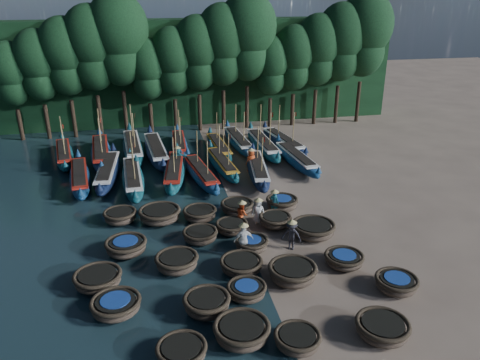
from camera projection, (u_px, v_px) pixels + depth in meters
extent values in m
plane|color=gray|center=(240.00, 226.00, 27.02)|extent=(120.00, 120.00, 0.00)
cube|color=black|center=(194.00, 72.00, 46.42)|extent=(40.00, 3.00, 10.00)
ellipsoid|color=brown|center=(182.00, 353.00, 17.18)|extent=(1.92, 1.92, 0.58)
torus|color=#393022|center=(181.00, 347.00, 17.08)|extent=(1.93, 1.93, 0.17)
cylinder|color=black|center=(181.00, 347.00, 17.06)|extent=(1.47, 1.47, 0.05)
ellipsoid|color=brown|center=(242.00, 333.00, 18.09)|extent=(2.41, 2.41, 0.70)
torus|color=#393022|center=(242.00, 326.00, 17.96)|extent=(2.26, 2.26, 0.21)
cylinder|color=black|center=(242.00, 326.00, 17.94)|extent=(1.72, 1.72, 0.06)
ellipsoid|color=brown|center=(297.00, 341.00, 17.76)|extent=(1.99, 1.99, 0.58)
torus|color=#393022|center=(298.00, 335.00, 17.66)|extent=(1.83, 1.83, 0.18)
cylinder|color=black|center=(298.00, 335.00, 17.64)|extent=(1.39, 1.39, 0.05)
ellipsoid|color=brown|center=(382.00, 330.00, 18.30)|extent=(2.50, 2.50, 0.64)
torus|color=#393022|center=(383.00, 324.00, 18.18)|extent=(2.16, 2.16, 0.19)
cylinder|color=black|center=(383.00, 323.00, 18.17)|extent=(1.65, 1.65, 0.06)
ellipsoid|color=brown|center=(116.00, 307.00, 19.62)|extent=(2.26, 2.26, 0.63)
torus|color=#393022|center=(115.00, 301.00, 19.51)|extent=(2.15, 2.15, 0.19)
cylinder|color=black|center=(115.00, 301.00, 19.50)|extent=(1.65, 1.65, 0.06)
cylinder|color=navy|center=(115.00, 300.00, 19.48)|extent=(1.27, 1.27, 0.04)
ellipsoid|color=brown|center=(207.00, 305.00, 19.65)|extent=(2.14, 2.14, 0.72)
torus|color=#393022|center=(207.00, 299.00, 19.52)|extent=(2.04, 2.04, 0.22)
cylinder|color=black|center=(207.00, 298.00, 19.50)|extent=(1.53, 1.53, 0.07)
ellipsoid|color=brown|center=(247.00, 292.00, 20.65)|extent=(1.81, 1.81, 0.57)
torus|color=#393022|center=(247.00, 287.00, 20.55)|extent=(1.80, 1.80, 0.17)
cylinder|color=black|center=(247.00, 286.00, 20.53)|extent=(1.36, 1.36, 0.05)
cylinder|color=navy|center=(247.00, 285.00, 20.52)|extent=(1.05, 1.05, 0.03)
ellipsoid|color=brown|center=(292.00, 274.00, 21.76)|extent=(2.46, 2.46, 0.75)
torus|color=#393022|center=(293.00, 268.00, 21.63)|extent=(2.33, 2.33, 0.23)
cylinder|color=black|center=(293.00, 267.00, 21.61)|extent=(1.76, 1.76, 0.07)
ellipsoid|color=brown|center=(396.00, 285.00, 21.12)|extent=(1.86, 1.86, 0.61)
torus|color=#393022|center=(397.00, 279.00, 21.01)|extent=(1.97, 1.97, 0.19)
cylinder|color=black|center=(397.00, 279.00, 21.00)|extent=(1.50, 1.50, 0.06)
cylinder|color=navy|center=(397.00, 278.00, 20.98)|extent=(1.15, 1.15, 0.04)
ellipsoid|color=brown|center=(98.00, 281.00, 21.38)|extent=(2.69, 2.69, 0.65)
torus|color=#393022|center=(97.00, 275.00, 21.26)|extent=(2.22, 2.22, 0.20)
cylinder|color=black|center=(97.00, 274.00, 21.25)|extent=(1.70, 1.70, 0.06)
ellipsoid|color=brown|center=(177.00, 264.00, 22.64)|extent=(2.19, 2.19, 0.71)
torus|color=#393022|center=(177.00, 258.00, 22.52)|extent=(2.14, 2.14, 0.21)
cylinder|color=black|center=(177.00, 257.00, 22.50)|extent=(1.61, 1.61, 0.06)
ellipsoid|color=brown|center=(241.00, 266.00, 22.51)|extent=(2.48, 2.48, 0.61)
torus|color=#393022|center=(241.00, 261.00, 22.40)|extent=(2.09, 2.09, 0.19)
cylinder|color=black|center=(241.00, 260.00, 22.39)|extent=(1.60, 1.60, 0.06)
ellipsoid|color=brown|center=(252.00, 245.00, 24.31)|extent=(1.91, 1.91, 0.63)
torus|color=#393022|center=(252.00, 241.00, 24.20)|extent=(1.78, 1.78, 0.19)
cylinder|color=black|center=(252.00, 240.00, 24.19)|extent=(1.33, 1.33, 0.06)
cylinder|color=navy|center=(252.00, 239.00, 24.17)|extent=(1.02, 1.02, 0.04)
ellipsoid|color=brown|center=(344.00, 261.00, 23.02)|extent=(2.07, 2.07, 0.58)
torus|color=#393022|center=(344.00, 256.00, 22.91)|extent=(1.97, 1.97, 0.17)
cylinder|color=black|center=(344.00, 255.00, 22.90)|extent=(1.51, 1.51, 0.05)
cylinder|color=navy|center=(344.00, 255.00, 22.89)|extent=(1.16, 1.16, 0.03)
ellipsoid|color=brown|center=(126.00, 248.00, 24.00)|extent=(2.54, 2.54, 0.71)
torus|color=#393022|center=(126.00, 242.00, 23.87)|extent=(2.17, 2.17, 0.21)
cylinder|color=black|center=(126.00, 242.00, 23.85)|extent=(1.64, 1.64, 0.06)
cylinder|color=navy|center=(125.00, 241.00, 23.84)|extent=(1.26, 1.26, 0.04)
ellipsoid|color=brown|center=(200.00, 237.00, 25.20)|extent=(1.99, 1.99, 0.62)
torus|color=#393022|center=(200.00, 232.00, 25.09)|extent=(1.92, 1.92, 0.19)
cylinder|color=black|center=(200.00, 231.00, 25.08)|extent=(1.45, 1.45, 0.06)
ellipsoid|color=brown|center=(232.00, 228.00, 26.11)|extent=(2.10, 2.10, 0.59)
torus|color=#393022|center=(232.00, 224.00, 26.01)|extent=(1.82, 1.82, 0.18)
cylinder|color=black|center=(232.00, 223.00, 25.99)|extent=(1.38, 1.38, 0.05)
ellipsoid|color=brown|center=(275.00, 222.00, 26.76)|extent=(2.29, 2.29, 0.65)
torus|color=#393022|center=(275.00, 217.00, 26.64)|extent=(1.89, 1.89, 0.20)
cylinder|color=black|center=(275.00, 216.00, 26.63)|extent=(1.42, 1.42, 0.06)
ellipsoid|color=brown|center=(313.00, 231.00, 25.72)|extent=(2.74, 2.74, 0.72)
torus|color=#393022|center=(314.00, 225.00, 25.59)|extent=(2.45, 2.45, 0.22)
cylinder|color=black|center=(314.00, 224.00, 25.57)|extent=(1.87, 1.87, 0.07)
ellipsoid|color=brown|center=(120.00, 217.00, 27.22)|extent=(2.05, 2.05, 0.68)
torus|color=#393022|center=(120.00, 213.00, 27.10)|extent=(1.95, 1.95, 0.21)
cylinder|color=black|center=(120.00, 212.00, 27.08)|extent=(1.46, 1.46, 0.06)
ellipsoid|color=brown|center=(160.00, 216.00, 27.30)|extent=(2.59, 2.59, 0.76)
torus|color=#393022|center=(159.00, 211.00, 27.17)|extent=(2.47, 2.47, 0.23)
cylinder|color=black|center=(159.00, 210.00, 27.15)|extent=(1.88, 1.88, 0.07)
ellipsoid|color=brown|center=(200.00, 215.00, 27.52)|extent=(2.28, 2.28, 0.66)
torus|color=#393022|center=(200.00, 210.00, 27.40)|extent=(2.00, 2.00, 0.20)
cylinder|color=black|center=(200.00, 210.00, 27.38)|extent=(1.51, 1.51, 0.06)
ellipsoid|color=brown|center=(237.00, 208.00, 28.33)|extent=(2.16, 2.16, 0.69)
torus|color=#393022|center=(237.00, 204.00, 28.21)|extent=(2.02, 2.02, 0.21)
cylinder|color=black|center=(237.00, 203.00, 28.19)|extent=(1.52, 1.52, 0.06)
ellipsoid|color=brown|center=(282.00, 204.00, 28.81)|extent=(2.25, 2.25, 0.72)
torus|color=#393022|center=(282.00, 200.00, 28.68)|extent=(2.00, 2.00, 0.22)
cylinder|color=black|center=(282.00, 199.00, 28.67)|extent=(1.50, 1.50, 0.07)
cylinder|color=navy|center=(282.00, 198.00, 28.65)|extent=(1.15, 1.15, 0.04)
ellipsoid|color=navy|center=(80.00, 178.00, 32.50)|extent=(2.40, 7.87, 0.97)
cone|color=navy|center=(78.00, 153.00, 35.57)|extent=(0.43, 0.43, 0.58)
cone|color=navy|center=(80.00, 191.00, 28.97)|extent=(0.43, 0.43, 0.48)
cube|color=#B42116|center=(79.00, 172.00, 32.35)|extent=(1.79, 6.09, 0.12)
cube|color=black|center=(79.00, 171.00, 32.32)|extent=(1.43, 5.29, 0.10)
ellipsoid|color=#0F1738|center=(108.00, 172.00, 33.38)|extent=(1.95, 8.34, 1.03)
cone|color=#0F1738|center=(113.00, 146.00, 36.82)|extent=(0.45, 0.45, 0.62)
cone|color=#0F1738|center=(99.00, 186.00, 29.45)|extent=(0.45, 0.45, 0.52)
cube|color=white|center=(107.00, 167.00, 33.22)|extent=(1.45, 6.46, 0.12)
cube|color=black|center=(107.00, 166.00, 33.18)|extent=(1.12, 5.62, 0.10)
ellipsoid|color=#0E504D|center=(133.00, 179.00, 32.29)|extent=(1.91, 8.20, 1.02)
cone|color=#0E504D|center=(130.00, 152.00, 35.58)|extent=(0.45, 0.45, 0.61)
cone|color=#0E504D|center=(135.00, 193.00, 28.51)|extent=(0.45, 0.45, 0.51)
cube|color=white|center=(132.00, 173.00, 32.13)|extent=(1.41, 6.35, 0.12)
cube|color=black|center=(132.00, 172.00, 32.09)|extent=(1.10, 5.52, 0.10)
cylinder|color=#997F4C|center=(132.00, 151.00, 32.78)|extent=(0.07, 0.24, 2.84)
cylinder|color=#997F4C|center=(133.00, 164.00, 30.33)|extent=(0.07, 0.24, 2.84)
plane|color=red|center=(134.00, 146.00, 29.89)|extent=(0.00, 0.36, 0.36)
ellipsoid|color=#0E504D|center=(175.00, 172.00, 33.47)|extent=(2.48, 8.31, 1.02)
cone|color=#0E504D|center=(177.00, 146.00, 36.90)|extent=(0.45, 0.45, 0.61)
cone|color=#0E504D|center=(171.00, 186.00, 29.55)|extent=(0.45, 0.45, 0.51)
cube|color=#B42116|center=(174.00, 166.00, 33.31)|extent=(1.86, 6.43, 0.12)
cube|color=black|center=(174.00, 165.00, 33.28)|extent=(1.48, 5.58, 0.10)
cylinder|color=#997F4C|center=(176.00, 145.00, 33.99)|extent=(0.07, 0.24, 2.87)
cylinder|color=#997F4C|center=(174.00, 158.00, 31.44)|extent=(0.07, 0.24, 2.87)
plane|color=red|center=(175.00, 140.00, 30.97)|extent=(0.00, 0.36, 0.36)
ellipsoid|color=navy|center=(201.00, 174.00, 33.17)|extent=(2.55, 7.83, 0.96)
cone|color=navy|center=(187.00, 150.00, 36.20)|extent=(0.42, 0.42, 0.58)
cone|color=navy|center=(217.00, 186.00, 29.69)|extent=(0.42, 0.42, 0.48)
cube|color=#B42116|center=(201.00, 169.00, 33.02)|extent=(1.91, 6.06, 0.12)
cube|color=black|center=(201.00, 168.00, 32.99)|extent=(1.54, 5.26, 0.10)
cylinder|color=#997F4C|center=(197.00, 148.00, 33.62)|extent=(0.07, 0.23, 2.70)
cylinder|color=#997F4C|center=(207.00, 160.00, 31.36)|extent=(0.07, 0.23, 2.70)
plane|color=red|center=(209.00, 143.00, 30.96)|extent=(0.00, 0.34, 0.34)
ellipsoid|color=#0E504D|center=(222.00, 165.00, 34.97)|extent=(2.12, 7.55, 0.93)
cone|color=#0E504D|center=(210.00, 143.00, 37.94)|extent=(0.41, 0.41, 0.56)
cone|color=#0E504D|center=(236.00, 175.00, 31.55)|extent=(0.41, 0.41, 0.47)
cube|color=gold|center=(222.00, 160.00, 34.82)|extent=(1.58, 5.85, 0.11)
cube|color=black|center=(222.00, 159.00, 34.79)|extent=(1.25, 5.08, 0.09)
cylinder|color=#997F4C|center=(219.00, 141.00, 35.41)|extent=(0.07, 0.22, 2.61)
cylinder|color=#997F4C|center=(228.00, 152.00, 33.19)|extent=(0.07, 0.22, 2.61)
plane|color=red|center=(230.00, 136.00, 32.80)|extent=(0.00, 0.33, 0.33)
ellipsoid|color=#0F1738|center=(258.00, 170.00, 33.80)|extent=(2.41, 8.04, 0.99)
cone|color=#0F1738|center=(253.00, 145.00, 37.12)|extent=(0.44, 0.44, 0.59)
cone|color=#0F1738|center=(265.00, 183.00, 30.01)|extent=(0.44, 0.44, 0.50)
cube|color=white|center=(258.00, 165.00, 33.64)|extent=(1.80, 6.22, 0.12)
cube|color=black|center=(258.00, 164.00, 33.61)|extent=(1.44, 5.40, 0.10)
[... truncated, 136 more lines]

